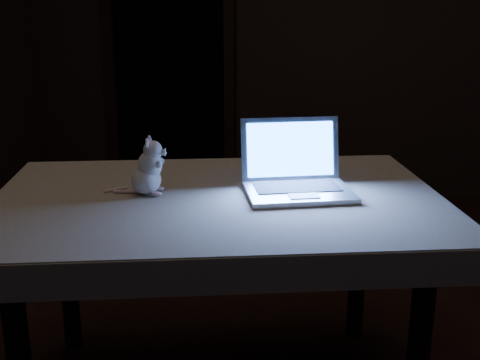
% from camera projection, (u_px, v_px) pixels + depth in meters
% --- Properties ---
extents(back_wall, '(4.50, 0.04, 2.60)m').
position_uv_depth(back_wall, '(315.00, 5.00, 4.16)').
color(back_wall, black).
rests_on(back_wall, ground).
extents(doorway, '(1.06, 0.36, 2.13)m').
position_uv_depth(doorway, '(169.00, 38.00, 4.52)').
color(doorway, black).
rests_on(doorway, back_wall).
extents(table, '(1.56, 1.27, 0.72)m').
position_uv_depth(table, '(219.00, 298.00, 2.04)').
color(table, black).
rests_on(table, floor).
extents(tablecloth, '(1.72, 1.50, 0.10)m').
position_uv_depth(tablecloth, '(210.00, 213.00, 1.93)').
color(tablecloth, '#C1B39E').
rests_on(tablecloth, table).
extents(laptop, '(0.43, 0.41, 0.23)m').
position_uv_depth(laptop, '(300.00, 161.00, 1.91)').
color(laptop, '#AAABAF').
rests_on(laptop, tablecloth).
extents(plush_mouse, '(0.17, 0.17, 0.19)m').
position_uv_depth(plush_mouse, '(146.00, 166.00, 1.93)').
color(plush_mouse, silver).
rests_on(plush_mouse, tablecloth).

